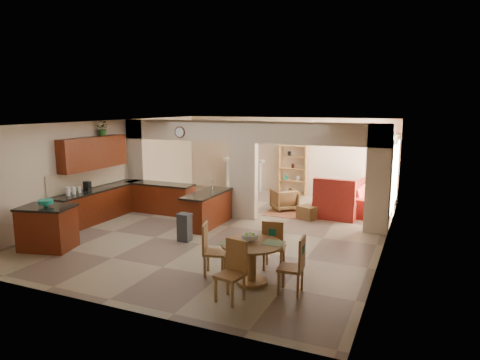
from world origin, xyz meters
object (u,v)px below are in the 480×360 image
at_px(dining_table, 252,257).
at_px(sofa, 371,197).
at_px(armchair, 284,200).
at_px(kitchen_island, 47,228).

height_order(dining_table, sofa, sofa).
height_order(sofa, armchair, sofa).
relative_size(dining_table, sofa, 0.40).
height_order(dining_table, armchair, dining_table).
bearing_deg(armchair, dining_table, 60.21).
distance_m(kitchen_island, dining_table, 4.97).
height_order(kitchen_island, sofa, kitchen_island).
bearing_deg(sofa, dining_table, 173.25).
bearing_deg(kitchen_island, armchair, 41.99).
distance_m(dining_table, armchair, 5.71).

